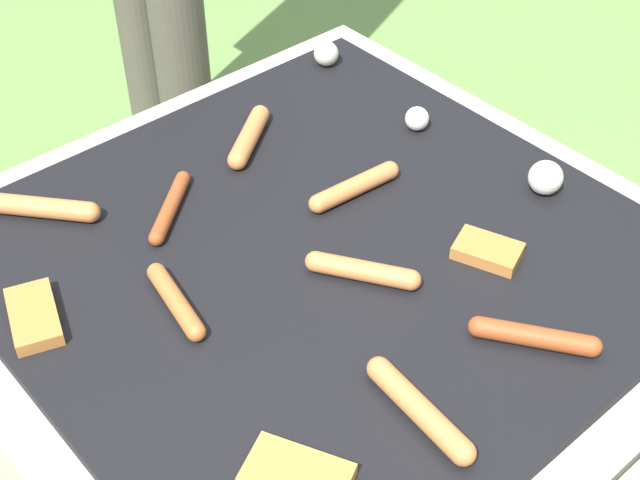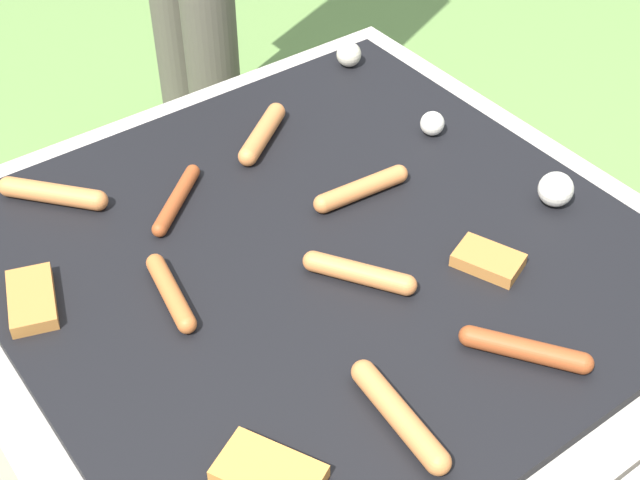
% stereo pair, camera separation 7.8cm
% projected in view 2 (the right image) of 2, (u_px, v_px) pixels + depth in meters
% --- Properties ---
extents(ground_plane, '(14.00, 14.00, 0.00)m').
position_uv_depth(ground_plane, '(320.00, 438.00, 1.59)').
color(ground_plane, '#608442').
extents(grill, '(1.00, 1.00, 0.45)m').
position_uv_depth(grill, '(320.00, 355.00, 1.44)').
color(grill, '#B2AA9E').
rests_on(grill, ground_plane).
extents(sausage_back_center, '(0.11, 0.14, 0.03)m').
position_uv_depth(sausage_back_center, '(262.00, 134.00, 1.48)').
color(sausage_back_center, '#C6753D').
rests_on(sausage_back_center, grill).
extents(sausage_front_left, '(0.18, 0.04, 0.03)m').
position_uv_depth(sausage_front_left, '(399.00, 415.00, 1.05)').
color(sausage_front_left, '#C6753D').
rests_on(sausage_front_left, grill).
extents(sausage_front_right, '(0.15, 0.05, 0.03)m').
position_uv_depth(sausage_front_right, '(171.00, 292.00, 1.21)').
color(sausage_front_right, '#B7602D').
rests_on(sausage_front_right, grill).
extents(sausage_back_left, '(0.14, 0.13, 0.03)m').
position_uv_depth(sausage_back_left, '(53.00, 193.00, 1.36)').
color(sausage_back_left, '#C6753D').
rests_on(sausage_back_left, grill).
extents(sausage_mid_right, '(0.14, 0.10, 0.03)m').
position_uv_depth(sausage_mid_right, '(359.00, 273.00, 1.23)').
color(sausage_mid_right, '#C6753D').
rests_on(sausage_mid_right, grill).
extents(sausage_mid_left, '(0.04, 0.17, 0.03)m').
position_uv_depth(sausage_mid_left, '(361.00, 189.00, 1.37)').
color(sausage_mid_left, '#C6753D').
rests_on(sausage_mid_left, grill).
extents(sausage_back_right, '(0.11, 0.13, 0.02)m').
position_uv_depth(sausage_back_right, '(177.00, 199.00, 1.36)').
color(sausage_back_right, '#93421E').
rests_on(sausage_back_right, grill).
extents(sausage_front_center, '(0.15, 0.11, 0.03)m').
position_uv_depth(sausage_front_center, '(525.00, 349.00, 1.13)').
color(sausage_front_center, '#93421E').
rests_on(sausage_front_center, grill).
extents(bread_slice_center, '(0.13, 0.09, 0.02)m').
position_uv_depth(bread_slice_center, '(32.00, 299.00, 1.20)').
color(bread_slice_center, '#B27033').
rests_on(bread_slice_center, grill).
extents(bread_slice_right, '(0.14, 0.12, 0.02)m').
position_uv_depth(bread_slice_right, '(269.00, 474.00, 1.00)').
color(bread_slice_right, '#D18438').
rests_on(bread_slice_right, grill).
extents(bread_slice_left, '(0.11, 0.09, 0.02)m').
position_uv_depth(bread_slice_left, '(488.00, 260.00, 1.26)').
color(bread_slice_left, '#B27033').
rests_on(bread_slice_left, grill).
extents(mushroom_row, '(0.81, 0.07, 0.05)m').
position_uv_depth(mushroom_row, '(511.00, 165.00, 1.40)').
color(mushroom_row, beige).
rests_on(mushroom_row, grill).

